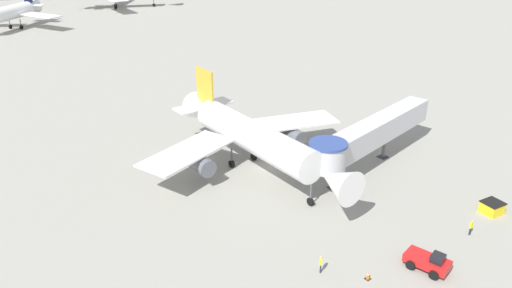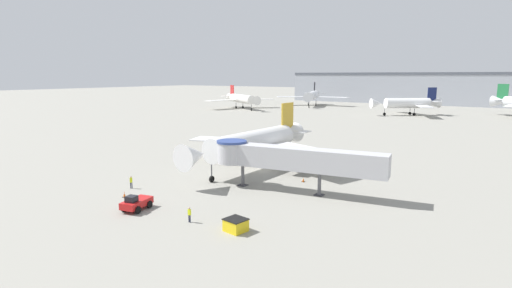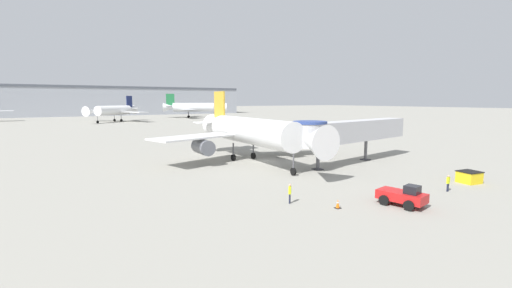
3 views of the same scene
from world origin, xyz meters
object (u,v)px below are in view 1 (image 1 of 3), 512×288
Objects in this scene: main_airplane at (252,137)px; ground_crew_wing_walker at (471,227)px; service_container_yellow at (492,207)px; traffic_cone_starboard_wing at (331,152)px; ground_crew_marshaller at (321,263)px; jet_bridge at (367,135)px; traffic_cone_apron_front at (368,276)px; background_jet_navy_tail at (9,13)px; pushback_tug_red at (428,261)px.

main_airplane is 18.16× the size of ground_crew_wing_walker.
service_container_yellow is 20.07m from traffic_cone_starboard_wing.
ground_crew_wing_walker is at bearing 119.41° from ground_crew_marshaller.
jet_bridge reaches higher than traffic_cone_apron_front.
jet_bridge is 14.12× the size of ground_crew_wing_walker.
service_container_yellow is (13.25, -22.92, -3.62)m from main_airplane.
jet_bridge is 6.76m from traffic_cone_starboard_wing.
background_jet_navy_tail is at bearing 91.87° from main_airplane.
traffic_cone_apron_front is 4.01m from ground_crew_marshaller.
traffic_cone_apron_front is 126.39m from background_jet_navy_tail.
jet_bridge is 15.25m from service_container_yellow.
traffic_cone_apron_front is at bearing -147.26° from jet_bridge.
pushback_tug_red is 5.53m from traffic_cone_apron_front.
background_jet_navy_tail reaches higher than traffic_cone_starboard_wing.
pushback_tug_red is at bearing -176.45° from ground_crew_wing_walker.
jet_bridge is 30.60× the size of traffic_cone_apron_front.
pushback_tug_red is (0.32, -24.17, -3.42)m from main_airplane.
background_jet_navy_tail is (6.64, 123.17, 3.61)m from ground_crew_marshaller.
traffic_cone_starboard_wing is 20.77m from ground_crew_wing_walker.
pushback_tug_red is at bearing -87.67° from main_airplane.
ground_crew_marshaller is at bearing -42.83° from background_jet_navy_tail.
traffic_cone_starboard_wing is at bearing 179.23° from ground_crew_marshaller.
jet_bridge reaches higher than traffic_cone_starboard_wing.
service_container_yellow is 5.41m from ground_crew_wing_walker.
pushback_tug_red is (-10.17, -15.75, -3.62)m from jet_bridge.
main_airplane is at bearing 108.21° from ground_crew_wing_walker.
traffic_cone_apron_front is 0.44× the size of ground_crew_marshaller.
pushback_tug_red is 12.99m from service_container_yellow.
traffic_cone_apron_front is (-5.01, 2.31, -0.47)m from pushback_tug_red.
pushback_tug_red is at bearing -24.82° from traffic_cone_apron_front.
ground_crew_wing_walker is (7.58, 0.50, 0.10)m from pushback_tug_red.
traffic_cone_starboard_wing is (10.06, 21.12, -0.50)m from pushback_tug_red.
traffic_cone_starboard_wing is at bearing 82.90° from ground_crew_wing_walker.
ground_crew_marshaller is at bearing -109.35° from main_airplane.
jet_bridge reaches higher than service_container_yellow.
service_container_yellow is 1.36× the size of ground_crew_marshaller.
traffic_cone_apron_front is 24.09m from traffic_cone_starboard_wing.
traffic_cone_starboard_wing is at bearing 52.97° from pushback_tug_red.
ground_crew_wing_walker reaches higher than traffic_cone_apron_front.
traffic_cone_starboard_wing is (15.07, 18.80, -0.02)m from traffic_cone_apron_front.
service_container_yellow is at bearing -81.78° from traffic_cone_starboard_wing.
service_container_yellow is 128.12m from background_jet_navy_tail.
pushback_tug_red is 1.75× the size of service_container_yellow.
traffic_cone_apron_front is at bearing 86.30° from ground_crew_marshaller.
ground_crew_wing_walker is (-2.48, -20.61, 0.59)m from traffic_cone_starboard_wing.
main_airplane is 20.36m from ground_crew_marshaller.
background_jet_navy_tail is at bearing 93.52° from ground_crew_wing_walker.
ground_crew_wing_walker is at bearing -172.05° from service_container_yellow.
main_airplane is 22.69m from traffic_cone_apron_front.
jet_bridge is 19.09m from pushback_tug_red.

